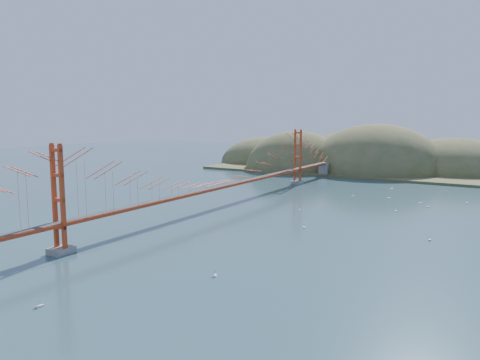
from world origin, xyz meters
The scene contains 15 objects.
ground centered at (0.00, 0.00, 0.00)m, with size 320.00×320.00×0.00m, color #2C4C59.
bridge centered at (0.00, 0.18, 7.01)m, with size 2.20×94.40×12.00m.
far_headlands centered at (2.21, 68.52, 0.00)m, with size 84.00×58.00×25.00m.
sailboat_7 centered at (19.14, 33.29, 0.16)m, with size 0.66×0.64×0.75m.
sailboat_14 centered at (24.96, 11.23, 0.15)m, with size 0.60×0.61×0.68m.
sailboat_6 centered at (17.88, -27.29, 0.15)m, with size 0.65×0.65×0.71m.
sailboat_10 centered at (10.31, -40.00, 0.15)m, with size 0.53×0.61×0.70m.
sailboat_1 centered at (17.28, -5.86, 0.15)m, with size 0.60×0.60×0.65m.
sailboat_3 centered at (21.15, 22.59, 0.15)m, with size 0.59×0.59×0.65m.
sailboat_12 centered at (14.93, 21.59, 0.14)m, with size 0.54×0.49×0.61m.
sailboat_0 centered at (12.04, 4.27, 0.14)m, with size 0.48×0.53×0.60m.
sailboat_15 centered at (33.51, 24.31, 0.16)m, with size 0.52×0.63×0.74m.
sailboat_16 centered at (26.86, 20.46, 0.15)m, with size 0.59×0.57×0.66m.
sailboat_8 centered at (28.54, 17.15, 0.14)m, with size 0.58×0.58×0.61m.
sailboat_4 centered at (32.37, -3.89, 0.14)m, with size 0.53×0.57×0.64m.
Camera 1 is at (41.12, -61.09, 14.45)m, focal length 35.00 mm.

